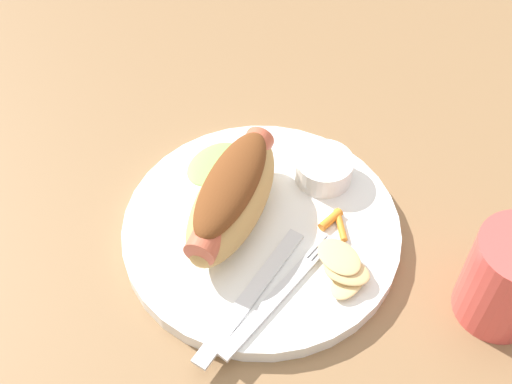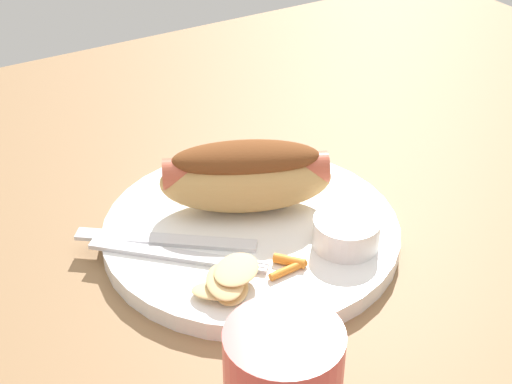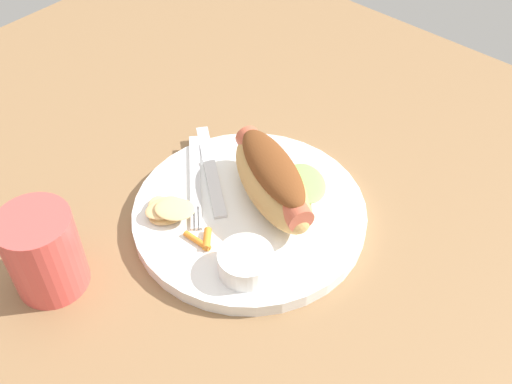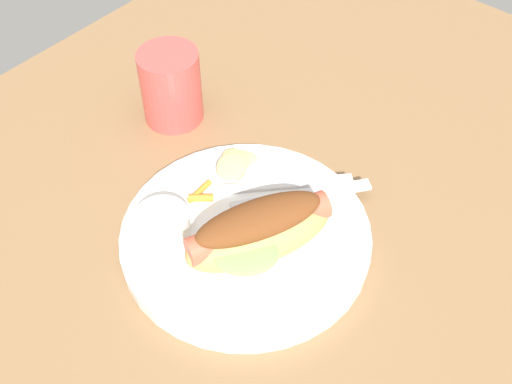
# 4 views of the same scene
# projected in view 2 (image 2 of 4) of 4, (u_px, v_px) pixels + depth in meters

# --- Properties ---
(ground_plane) EXTENTS (1.20, 0.90, 0.02)m
(ground_plane) POSITION_uv_depth(u_px,v_px,m) (271.00, 221.00, 0.70)
(ground_plane) COLOR olive
(plate) EXTENTS (0.26, 0.26, 0.02)m
(plate) POSITION_uv_depth(u_px,v_px,m) (251.00, 232.00, 0.66)
(plate) COLOR white
(plate) RESTS_ON ground_plane
(hot_dog) EXTENTS (0.16, 0.12, 0.06)m
(hot_dog) POSITION_uv_depth(u_px,v_px,m) (249.00, 176.00, 0.65)
(hot_dog) COLOR tan
(hot_dog) RESTS_ON plate
(sauce_ramekin) EXTENTS (0.06, 0.06, 0.02)m
(sauce_ramekin) POSITION_uv_depth(u_px,v_px,m) (346.00, 232.00, 0.62)
(sauce_ramekin) COLOR white
(sauce_ramekin) RESTS_ON plate
(fork) EXTENTS (0.12, 0.11, 0.00)m
(fork) POSITION_uv_depth(u_px,v_px,m) (173.00, 255.00, 0.61)
(fork) COLOR silver
(fork) RESTS_ON plate
(knife) EXTENTS (0.13, 0.10, 0.00)m
(knife) POSITION_uv_depth(u_px,v_px,m) (166.00, 240.00, 0.63)
(knife) COLOR silver
(knife) RESTS_ON plate
(chips_pile) EXTENTS (0.07, 0.05, 0.02)m
(chips_pile) POSITION_uv_depth(u_px,v_px,m) (228.00, 281.00, 0.57)
(chips_pile) COLOR #E1BD7C
(chips_pile) RESTS_ON plate
(carrot_garnish) EXTENTS (0.03, 0.02, 0.01)m
(carrot_garnish) POSITION_uv_depth(u_px,v_px,m) (289.00, 265.00, 0.60)
(carrot_garnish) COLOR orange
(carrot_garnish) RESTS_ON plate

